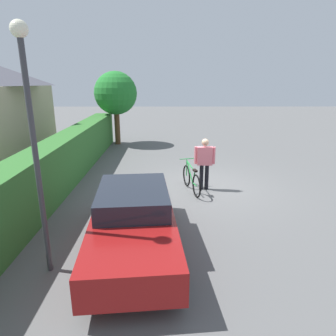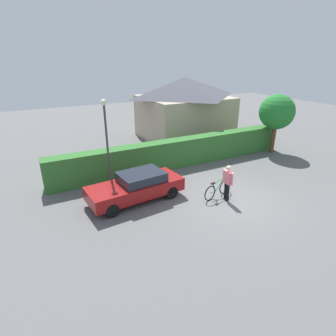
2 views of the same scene
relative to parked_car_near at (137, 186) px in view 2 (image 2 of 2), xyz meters
name	(u,v)px [view 2 (image 2 of 2)]	position (x,y,z in m)	size (l,w,h in m)	color
ground_plane	(230,199)	(3.87, -2.03, -0.70)	(60.00, 60.00, 0.00)	#5A5A5A
hedge_row	(178,153)	(3.87, 2.90, 0.13)	(15.27, 0.90, 1.67)	#316B2C
house_distant	(184,108)	(7.47, 8.23, 1.73)	(6.74, 5.92, 4.76)	tan
parked_car_near	(137,186)	(0.00, 0.00, 0.00)	(4.52, 2.09, 1.33)	maroon
bicycle	(217,189)	(3.49, -1.52, -0.30)	(1.78, 0.60, 0.99)	black
person_rider	(228,180)	(3.68, -1.96, 0.32)	(0.23, 0.69, 1.73)	black
street_lamp	(106,134)	(-0.78, 1.58, 2.18)	(0.28, 0.28, 4.49)	#38383D
tree_kerbside	(277,112)	(10.94, 2.07, 2.09)	(2.31, 2.31, 3.97)	brown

